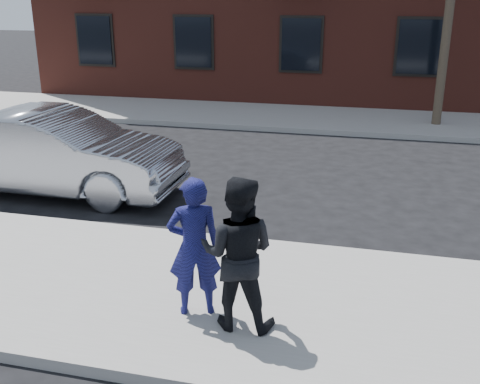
# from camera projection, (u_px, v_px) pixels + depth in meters

# --- Properties ---
(ground) EXTENTS (100.00, 100.00, 0.00)m
(ground) POSITION_uv_depth(u_px,v_px,m) (156.00, 287.00, 7.75)
(ground) COLOR black
(ground) RESTS_ON ground
(near_sidewalk) EXTENTS (50.00, 3.50, 0.15)m
(near_sidewalk) POSITION_uv_depth(u_px,v_px,m) (149.00, 291.00, 7.49)
(near_sidewalk) COLOR gray
(near_sidewalk) RESTS_ON ground
(near_curb) EXTENTS (50.00, 0.10, 0.15)m
(near_curb) POSITION_uv_depth(u_px,v_px,m) (192.00, 237.00, 9.14)
(near_curb) COLOR #999691
(near_curb) RESTS_ON ground
(far_sidewalk) EXTENTS (50.00, 3.50, 0.15)m
(far_sidewalk) POSITION_uv_depth(u_px,v_px,m) (288.00, 117.00, 18.02)
(far_sidewalk) COLOR gray
(far_sidewalk) RESTS_ON ground
(far_curb) EXTENTS (50.00, 0.10, 0.15)m
(far_curb) POSITION_uv_depth(u_px,v_px,m) (278.00, 130.00, 16.37)
(far_curb) COLOR #999691
(far_curb) RESTS_ON ground
(silver_sedan) EXTENTS (5.08, 1.77, 1.67)m
(silver_sedan) POSITION_uv_depth(u_px,v_px,m) (55.00, 152.00, 11.17)
(silver_sedan) COLOR #999BA3
(silver_sedan) RESTS_ON ground
(man_hoodie) EXTENTS (0.74, 0.62, 1.73)m
(man_hoodie) POSITION_uv_depth(u_px,v_px,m) (194.00, 247.00, 6.59)
(man_hoodie) COLOR navy
(man_hoodie) RESTS_ON near_sidewalk
(man_peacoat) EXTENTS (0.91, 0.72, 1.82)m
(man_peacoat) POSITION_uv_depth(u_px,v_px,m) (238.00, 253.00, 6.31)
(man_peacoat) COLOR black
(man_peacoat) RESTS_ON near_sidewalk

